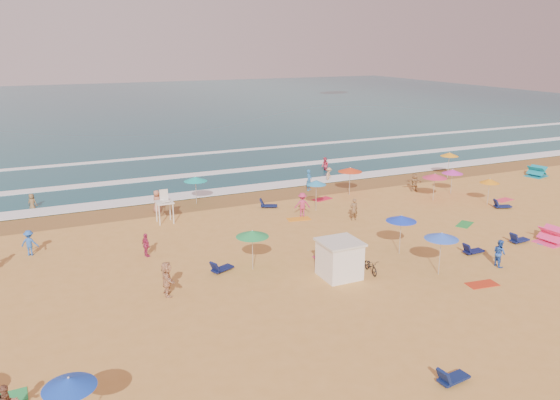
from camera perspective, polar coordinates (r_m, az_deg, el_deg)
name	(u,v)px	position (r m, az deg, el deg)	size (l,w,h in m)	color
ground	(285,252)	(34.35, 0.49, -5.41)	(220.00, 220.00, 0.00)	gold
ocean	(106,109)	(114.47, -17.70, 9.09)	(220.00, 140.00, 0.18)	#0C4756
wet_sand	(221,201)	(45.39, -6.15, -0.08)	(220.00, 220.00, 0.00)	olive
surf_foam	(192,177)	(53.55, -9.15, 2.43)	(200.00, 18.70, 0.05)	white
cabana	(339,260)	(30.65, 6.23, -6.24)	(2.00, 2.00, 2.00)	white
cabana_roof	(340,242)	(30.26, 6.29, -4.39)	(2.20, 2.20, 0.12)	silver
bicycle	(371,266)	(31.59, 9.47, -6.82)	(0.55, 1.58, 0.83)	black
lifeguard_stand	(165,209)	(40.27, -11.96, -0.91)	(1.20, 1.20, 2.10)	white
beach_umbrellas	(294,212)	(34.78, 1.43, -1.30)	(60.49, 28.66, 0.68)	#15AFA6
loungers	(398,241)	(36.37, 12.26, -4.26)	(57.91, 25.05, 0.34)	#101F50
towels	(317,259)	(33.22, 3.92, -6.20)	(49.10, 23.37, 0.03)	red
popup_tents	(543,196)	(49.34, 25.80, 0.41)	(16.47, 15.65, 1.20)	#FC3883
beachgoers	(232,221)	(37.74, -5.07, -2.17)	(46.43, 29.93, 2.13)	#B56E53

